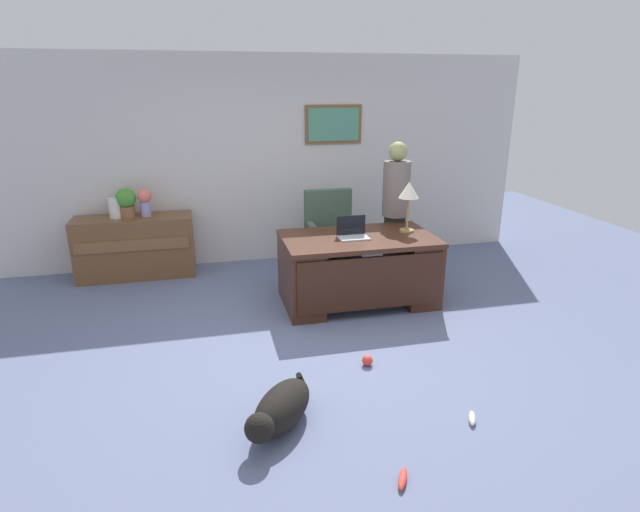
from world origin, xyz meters
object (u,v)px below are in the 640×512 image
at_px(dog_lying, 280,409).
at_px(laptop, 352,232).
at_px(desk_lamp, 409,193).
at_px(vase_with_flowers, 145,201).
at_px(dog_toy_ball, 367,360).
at_px(vase_empty, 115,208).
at_px(dog_toy_plush, 403,479).
at_px(dog_toy_bone, 472,418).
at_px(desk, 359,268).
at_px(armchair, 331,238).
at_px(potted_plant, 126,201).
at_px(credenza, 135,247).
at_px(person_standing, 395,210).

height_order(dog_lying, laptop, laptop).
height_order(dog_lying, desk_lamp, desk_lamp).
bearing_deg(vase_with_flowers, dog_toy_ball, -54.55).
relative_size(vase_with_flowers, vase_empty, 1.37).
xyz_separation_m(vase_with_flowers, dog_toy_ball, (1.98, -2.78, -0.92)).
bearing_deg(laptop, dog_toy_plush, -99.92).
xyz_separation_m(vase_with_flowers, dog_toy_bone, (2.47, -3.69, -0.94)).
bearing_deg(desk, dog_toy_bone, -85.77).
bearing_deg(armchair, dog_toy_ball, -96.48).
height_order(desk, laptop, laptop).
bearing_deg(potted_plant, dog_lying, -69.09).
relative_size(desk_lamp, vase_empty, 2.27).
bearing_deg(dog_toy_plush, vase_with_flowers, 112.94).
distance_m(dog_toy_ball, dog_toy_plush, 1.38).
distance_m(credenza, desk_lamp, 3.44).
distance_m(armchair, dog_toy_ball, 2.36).
bearing_deg(credenza, dog_lying, -69.70).
height_order(person_standing, dog_toy_ball, person_standing).
relative_size(armchair, person_standing, 0.63).
distance_m(laptop, potted_plant, 2.83).
relative_size(desk, credenza, 1.16).
distance_m(potted_plant, dog_toy_bone, 4.66).
bearing_deg(desk, laptop, 170.83).
height_order(dog_lying, dog_toy_bone, dog_lying).
height_order(credenza, dog_toy_ball, credenza).
height_order(potted_plant, dog_toy_ball, potted_plant).
relative_size(laptop, potted_plant, 0.89).
distance_m(armchair, potted_plant, 2.54).
distance_m(armchair, dog_toy_bone, 3.26).
height_order(vase_empty, dog_toy_ball, vase_empty).
xyz_separation_m(potted_plant, dog_toy_plush, (1.97, -4.14, -0.94)).
bearing_deg(vase_with_flowers, dog_lying, -72.25).
distance_m(person_standing, laptop, 0.94).
xyz_separation_m(laptop, dog_toy_ball, (-0.25, -1.34, -0.77)).
bearing_deg(armchair, laptop, -90.67).
xyz_separation_m(vase_empty, potted_plant, (0.13, 0.00, 0.07)).
relative_size(dog_lying, vase_empty, 2.79).
bearing_deg(dog_lying, dog_toy_bone, -10.07).
relative_size(armchair, vase_empty, 4.29).
bearing_deg(vase_empty, armchair, -10.39).
height_order(armchair, dog_lying, armchair).
bearing_deg(laptop, desk_lamp, 6.73).
bearing_deg(vase_with_flowers, desk_lamp, -25.17).
relative_size(laptop, dog_toy_plush, 1.60).
bearing_deg(dog_toy_plush, potted_plant, 115.40).
xyz_separation_m(person_standing, dog_toy_bone, (-0.48, -2.87, -0.85)).
height_order(dog_lying, dog_toy_plush, dog_lying).
distance_m(person_standing, desk_lamp, 0.62).
relative_size(desk_lamp, dog_toy_plush, 2.81).
relative_size(credenza, potted_plant, 3.94).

